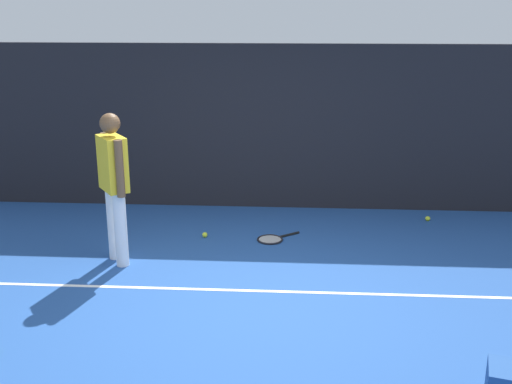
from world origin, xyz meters
name	(u,v)px	position (x,y,z in m)	size (l,w,h in m)	color
ground_plane	(253,300)	(0.00, 0.00, 0.00)	(12.00, 12.00, 0.00)	#234C93
back_fence	(268,128)	(0.00, 3.00, 1.15)	(10.00, 0.10, 2.31)	black
court_line	(255,291)	(0.00, 0.21, 0.00)	(9.00, 0.05, 0.00)	white
tennis_player	(114,180)	(-1.59, 0.87, 0.97)	(0.41, 0.45, 1.70)	white
tennis_racket	(272,239)	(0.12, 1.65, 0.01)	(0.60, 0.51, 0.03)	black
tennis_ball_near_player	(205,235)	(-0.73, 1.69, 0.03)	(0.07, 0.07, 0.07)	#CCE033
tennis_ball_mid_court	(428,219)	(2.20, 2.49, 0.03)	(0.07, 0.07, 0.07)	#CCE033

